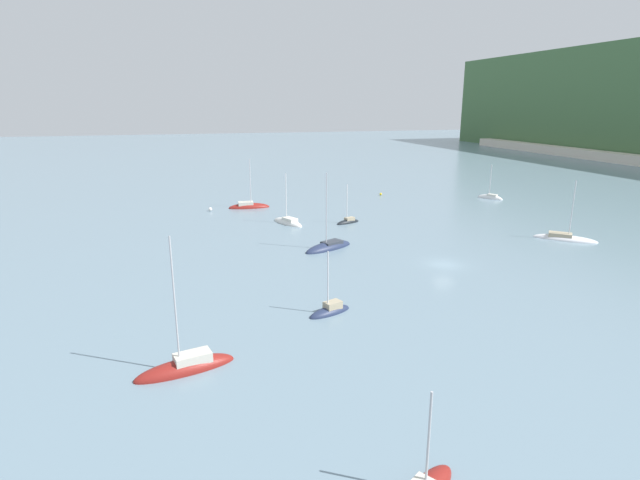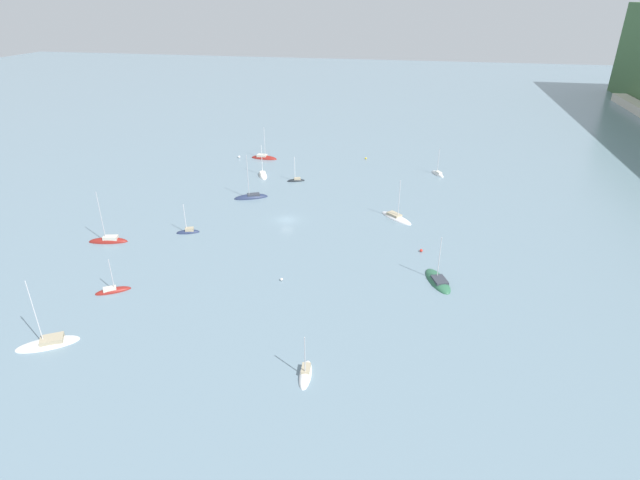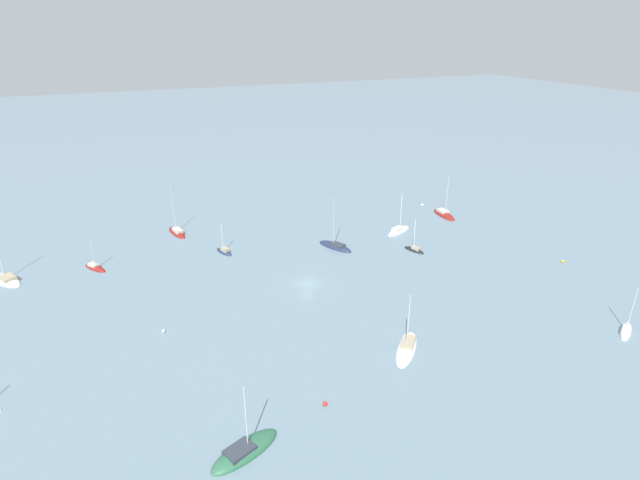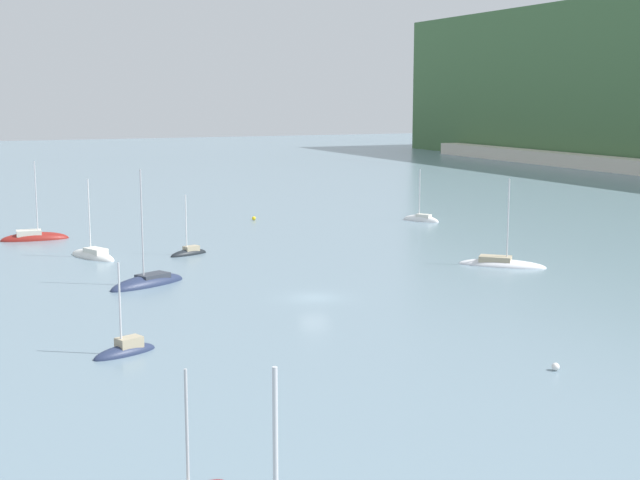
{
  "view_description": "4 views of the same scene",
  "coord_description": "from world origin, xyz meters",
  "views": [
    {
      "loc": [
        53.58,
        -32.02,
        19.8
      ],
      "look_at": [
        -6.67,
        -14.58,
        2.6
      ],
      "focal_mm": 28.0,
      "sensor_mm": 36.0,
      "label": 1
    },
    {
      "loc": [
        96.98,
        27.57,
        44.94
      ],
      "look_at": [
        14.45,
        10.48,
        3.13
      ],
      "focal_mm": 28.0,
      "sensor_mm": 36.0,
      "label": 2
    },
    {
      "loc": [
        28.29,
        72.45,
        42.21
      ],
      "look_at": [
        -8.62,
        -14.23,
        1.19
      ],
      "focal_mm": 28.0,
      "sensor_mm": 36.0,
      "label": 3
    },
    {
      "loc": [
        69.25,
        -29.92,
        17.3
      ],
      "look_at": [
        -10.81,
        5.3,
        3.14
      ],
      "focal_mm": 50.0,
      "sensor_mm": 36.0,
      "label": 4
    }
  ],
  "objects": [
    {
      "name": "sailboat_1",
      "position": [
        10.46,
        -18.52,
        0.13
      ],
      "size": [
        3.12,
        4.99,
        6.99
      ],
      "rotation": [
        0.0,
        0.0,
        5.07
      ],
      "color": "#232D4C",
      "rests_on": "ground_plane"
    },
    {
      "name": "sailboat_10",
      "position": [
        -5.81,
        23.58,
        0.09
      ],
      "size": [
        7.9,
        8.35,
        9.68
      ],
      "rotation": [
        0.0,
        0.0,
        0.84
      ],
      "color": "silver",
      "rests_on": "ground_plane"
    },
    {
      "name": "sailboat_7",
      "position": [
        20.07,
        32.54,
        0.06
      ],
      "size": [
        9.1,
        6.05,
        9.22
      ],
      "rotation": [
        0.0,
        0.0,
        3.53
      ],
      "color": "#2D6647",
      "rests_on": "ground_plane"
    },
    {
      "name": "sailboat_6",
      "position": [
        -27.52,
        -14.24,
        0.09
      ],
      "size": [
        7.61,
        4.97,
        9.39
      ],
      "rotation": [
        0.0,
        0.0,
        3.56
      ],
      "color": "white",
      "rests_on": "ground_plane"
    },
    {
      "name": "sailboat_2",
      "position": [
        -11.09,
        -12.04,
        0.07
      ],
      "size": [
        5.79,
        8.46,
        11.69
      ],
      "rotation": [
        0.0,
        0.0,
        5.16
      ],
      "color": "#232D4C",
      "rests_on": "ground_plane"
    },
    {
      "name": "sailboat_3",
      "position": [
        17.72,
        -32.37,
        0.12
      ],
      "size": [
        3.77,
        8.0,
        11.64
      ],
      "rotation": [
        0.0,
        0.0,
        4.94
      ],
      "color": "maroon",
      "rests_on": "ground_plane"
    },
    {
      "name": "sailboat_9",
      "position": [
        34.39,
        -20.93,
        0.08
      ],
      "size": [
        4.49,
        5.68,
        6.7
      ],
      "rotation": [
        0.0,
        0.0,
        2.15
      ],
      "color": "maroon",
      "rests_on": "ground_plane"
    },
    {
      "name": "mooring_buoy_2",
      "position": [
        9.34,
        29.43,
        0.3
      ],
      "size": [
        0.59,
        0.59,
        0.59
      ],
      "color": "red",
      "rests_on": "ground_plane"
    },
    {
      "name": "mooring_buoy_1",
      "position": [
        -41.64,
        -26.23,
        0.36
      ],
      "size": [
        0.72,
        0.72,
        0.72
      ],
      "color": "white",
      "rests_on": "ground_plane"
    },
    {
      "name": "sailboat_4",
      "position": [
        49.0,
        -21.93,
        0.12
      ],
      "size": [
        6.9,
        8.75,
        11.35
      ],
      "rotation": [
        0.0,
        0.0,
        5.26
      ],
      "color": "white",
      "rests_on": "ground_plane"
    },
    {
      "name": "sailboat_5",
      "position": [
        -25.1,
        -4.25,
        0.12
      ],
      "size": [
        2.96,
        4.91,
        7.27
      ],
      "rotation": [
        0.0,
        0.0,
        5.08
      ],
      "color": "black",
      "rests_on": "ground_plane"
    },
    {
      "name": "ground_plane",
      "position": [
        0.0,
        0.0,
        0.0
      ],
      "size": [
        600.0,
        600.0,
        0.0
      ],
      "primitive_type": "plane",
      "color": "slate"
    },
    {
      "name": "sailboat_0",
      "position": [
        -42.77,
        -18.71,
        0.1
      ],
      "size": [
        3.12,
        8.18,
        10.46
      ],
      "rotation": [
        0.0,
        0.0,
        1.51
      ],
      "color": "maroon",
      "rests_on": "ground_plane"
    },
    {
      "name": "sailboat_8",
      "position": [
        -38.07,
        32.76,
        0.08
      ],
      "size": [
        5.5,
        4.18,
        8.12
      ],
      "rotation": [
        0.0,
        0.0,
        3.7
      ],
      "color": "white",
      "rests_on": "ground_plane"
    },
    {
      "name": "mooring_buoy_0",
      "position": [
        25.24,
        5.86,
        0.25
      ],
      "size": [
        0.51,
        0.51,
        0.51
      ],
      "color": "white",
      "rests_on": "ground_plane"
    },
    {
      "name": "mooring_buoy_3",
      "position": [
        -48.32,
        11.6,
        0.27
      ],
      "size": [
        0.55,
        0.55,
        0.55
      ],
      "color": "yellow",
      "rests_on": "ground_plane"
    }
  ]
}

